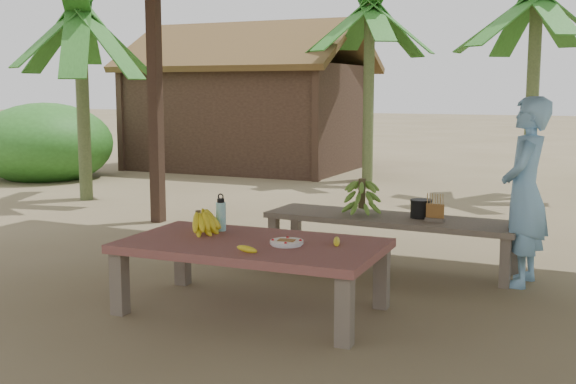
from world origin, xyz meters
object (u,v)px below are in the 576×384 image
at_px(ripe_banana_bunch, 198,221).
at_px(woman, 525,192).
at_px(cooking_pot, 421,209).
at_px(water_flask, 221,215).
at_px(bench, 390,223).
at_px(work_table, 252,251).
at_px(plate, 287,243).

bearing_deg(ripe_banana_bunch, woman, 33.28).
bearing_deg(cooking_pot, water_flask, -129.19).
bearing_deg(bench, cooking_pot, 14.41).
bearing_deg(water_flask, work_table, -32.91).
height_order(water_flask, cooking_pot, water_flask).
height_order(plate, water_flask, water_flask).
bearing_deg(work_table, plate, -2.42).
xyz_separation_m(plate, cooking_pot, (0.51, 1.69, 0.01)).
xyz_separation_m(bench, water_flask, (-0.91, -1.38, 0.22)).
height_order(work_table, plate, plate).
xyz_separation_m(cooking_pot, woman, (0.87, -0.17, 0.22)).
relative_size(bench, ripe_banana_bunch, 7.22).
bearing_deg(woman, work_table, -42.83).
xyz_separation_m(plate, woman, (1.38, 1.51, 0.23)).
relative_size(plate, water_flask, 0.81).
distance_m(water_flask, cooking_pot, 1.85).
distance_m(bench, plate, 1.66).
relative_size(bench, woman, 1.48).
relative_size(work_table, water_flask, 6.45).
xyz_separation_m(bench, woman, (1.13, -0.12, 0.36)).
relative_size(bench, plate, 9.65).
bearing_deg(woman, cooking_pot, -96.75).
relative_size(bench, cooking_pot, 12.44).
bearing_deg(cooking_pot, ripe_banana_bunch, -128.83).
xyz_separation_m(ripe_banana_bunch, plate, (0.77, -0.11, -0.08)).
distance_m(work_table, ripe_banana_bunch, 0.53).
bearing_deg(woman, plate, -37.71).
distance_m(work_table, water_flask, 0.50).
bearing_deg(cooking_pot, plate, -106.74).
relative_size(ripe_banana_bunch, plate, 1.34).
distance_m(bench, water_flask, 1.66).
bearing_deg(water_flask, ripe_banana_bunch, -125.22).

